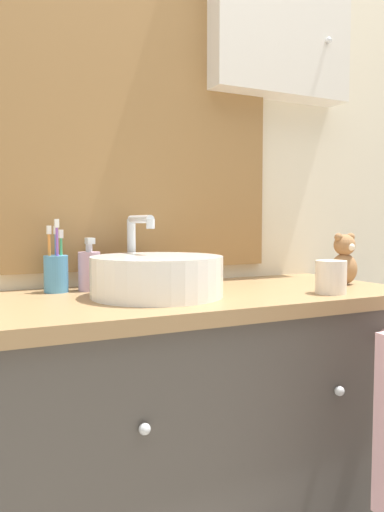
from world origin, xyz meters
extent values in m
cube|color=beige|center=(0.00, 0.63, 1.25)|extent=(3.20, 0.06, 2.50)
cube|color=olive|center=(-0.06, 0.59, 1.35)|extent=(0.81, 0.02, 1.02)
cube|color=#B2C1CC|center=(-0.06, 0.58, 1.35)|extent=(0.75, 0.01, 0.96)
sphere|color=silver|center=(0.54, 0.49, 1.56)|extent=(0.02, 0.02, 0.02)
cube|color=#4C4742|center=(0.00, 0.35, 0.38)|extent=(1.08, 0.47, 0.76)
cube|color=#99754C|center=(0.00, 0.35, 0.78)|extent=(1.12, 0.51, 0.03)
sphere|color=silver|center=(-0.25, 0.10, 0.57)|extent=(0.02, 0.02, 0.02)
sphere|color=silver|center=(0.25, 0.10, 0.57)|extent=(0.02, 0.02, 0.02)
cylinder|color=white|center=(-0.13, 0.33, 0.84)|extent=(0.33, 0.33, 0.10)
cylinder|color=silver|center=(-0.13, 0.33, 0.89)|extent=(0.27, 0.27, 0.01)
cylinder|color=silver|center=(-0.13, 0.52, 0.89)|extent=(0.02, 0.02, 0.19)
cylinder|color=silver|center=(-0.13, 0.45, 0.98)|extent=(0.02, 0.15, 0.02)
cylinder|color=silver|center=(-0.13, 0.38, 0.97)|extent=(0.02, 0.02, 0.02)
sphere|color=white|center=(-0.04, 0.52, 0.83)|extent=(0.05, 0.05, 0.05)
cylinder|color=#4C93C6|center=(-0.34, 0.52, 0.84)|extent=(0.06, 0.06, 0.10)
cylinder|color=#47B26B|center=(-0.32, 0.52, 0.88)|extent=(0.01, 0.01, 0.15)
cube|color=white|center=(-0.32, 0.52, 0.95)|extent=(0.01, 0.02, 0.02)
cylinder|color=#3884DB|center=(-0.33, 0.53, 0.89)|extent=(0.01, 0.01, 0.16)
cube|color=white|center=(-0.33, 0.53, 0.96)|extent=(0.01, 0.02, 0.02)
cylinder|color=orange|center=(-0.35, 0.51, 0.89)|extent=(0.01, 0.01, 0.16)
cube|color=white|center=(-0.35, 0.51, 0.96)|extent=(0.01, 0.02, 0.02)
cylinder|color=#8E56B7|center=(-0.34, 0.50, 0.89)|extent=(0.01, 0.01, 0.18)
cube|color=white|center=(-0.34, 0.50, 0.97)|extent=(0.01, 0.02, 0.02)
cylinder|color=#CCA3BC|center=(-0.25, 0.51, 0.85)|extent=(0.06, 0.06, 0.10)
cylinder|color=silver|center=(-0.25, 0.51, 0.91)|extent=(0.02, 0.02, 0.02)
cube|color=silver|center=(-0.25, 0.50, 0.93)|extent=(0.02, 0.03, 0.02)
cylinder|color=#E5CC4C|center=(0.42, 0.22, 0.72)|extent=(0.01, 0.05, 0.12)
ellipsoid|color=#9E7047|center=(0.45, 0.31, 0.84)|extent=(0.08, 0.07, 0.09)
sphere|color=#9E7047|center=(0.45, 0.31, 0.91)|extent=(0.06, 0.06, 0.06)
sphere|color=#9E7047|center=(0.43, 0.31, 0.93)|extent=(0.02, 0.02, 0.02)
sphere|color=#9E7047|center=(0.47, 0.31, 0.93)|extent=(0.02, 0.02, 0.02)
sphere|color=silver|center=(0.45, 0.28, 0.90)|extent=(0.02, 0.02, 0.02)
cylinder|color=silver|center=(0.29, 0.18, 0.84)|extent=(0.08, 0.08, 0.09)
camera|label=1|loc=(-0.59, -0.80, 0.98)|focal=35.00mm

